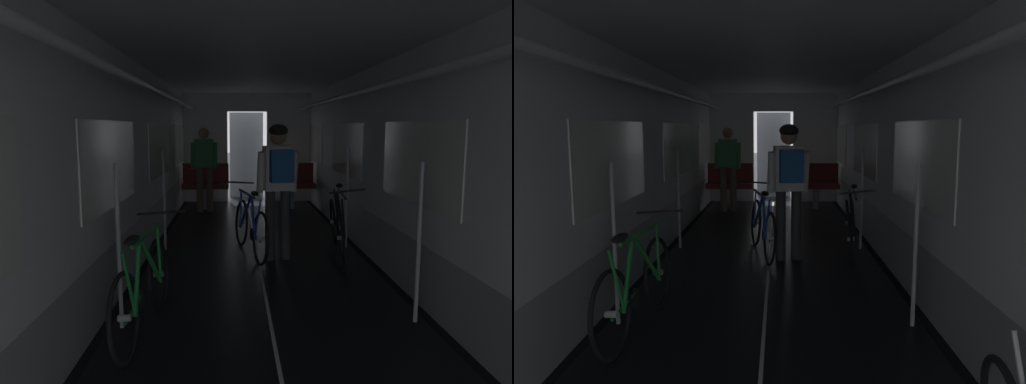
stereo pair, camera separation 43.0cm
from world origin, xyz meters
TOP-DOWN VIEW (x-y plane):
  - train_car_shell at (-0.00, 3.60)m, footprint 3.14×12.34m
  - bench_seat_far_left at (-0.90, 8.07)m, footprint 0.98×0.51m
  - bench_seat_far_right at (0.90, 8.07)m, footprint 0.98×0.51m
  - bicycle_black at (1.08, 4.40)m, footprint 0.44×1.69m
  - bicycle_green at (-1.06, 1.99)m, footprint 0.44×1.69m
  - person_cyclist_aisle at (0.25, 4.12)m, footprint 0.55×0.43m
  - bicycle_blue_in_aisle at (-0.10, 4.38)m, footprint 0.58×1.67m
  - person_standing_near_bench at (-0.90, 7.70)m, footprint 0.53×0.23m

SIDE VIEW (x-z plane):
  - bicycle_black at x=1.08m, z-range -0.09..0.86m
  - bicycle_blue_in_aisle at x=-0.10m, z-range -0.09..0.86m
  - bicycle_green at x=-1.06m, z-range -0.09..0.86m
  - bench_seat_far_left at x=-0.90m, z-range 0.09..1.04m
  - bench_seat_far_right at x=0.90m, z-range 0.09..1.04m
  - person_standing_near_bench at x=-0.90m, z-range 0.13..1.82m
  - person_cyclist_aisle at x=0.25m, z-range 0.21..1.94m
  - train_car_shell at x=0.00m, z-range 0.41..2.98m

